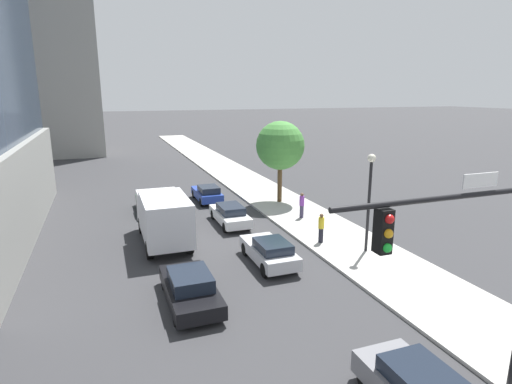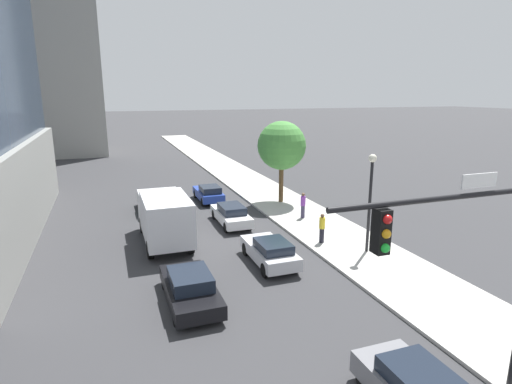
{
  "view_description": "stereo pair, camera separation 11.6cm",
  "coord_description": "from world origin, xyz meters",
  "px_view_note": "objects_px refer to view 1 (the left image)",
  "views": [
    {
      "loc": [
        -5.25,
        -4.45,
        8.69
      ],
      "look_at": [
        0.43,
        10.95,
        4.72
      ],
      "focal_mm": 29.11,
      "sensor_mm": 36.0,
      "label": 1
    },
    {
      "loc": [
        -5.14,
        -4.49,
        8.69
      ],
      "look_at": [
        0.43,
        10.95,
        4.72
      ],
      "focal_mm": 29.11,
      "sensor_mm": 36.0,
      "label": 2
    }
  ],
  "objects_px": {
    "car_silver": "(270,251)",
    "car_blue": "(207,193)",
    "construction_building": "(44,14)",
    "car_black": "(190,288)",
    "street_tree": "(280,146)",
    "traffic_light_pole": "(474,250)",
    "street_lamp": "(370,188)",
    "pedestrian_yellow_shirt": "(321,228)",
    "box_truck": "(163,216)",
    "pedestrian_purple_shirt": "(302,205)",
    "car_green": "(150,203)",
    "car_white": "(230,215)"
  },
  "relations": [
    {
      "from": "car_silver",
      "to": "car_blue",
      "type": "bearing_deg",
      "value": 90.0
    },
    {
      "from": "construction_building",
      "to": "car_blue",
      "type": "xyz_separation_m",
      "value": [
        13.69,
        -34.09,
        -18.22
      ]
    },
    {
      "from": "car_black",
      "to": "street_tree",
      "type": "bearing_deg",
      "value": 53.72
    },
    {
      "from": "traffic_light_pole",
      "to": "car_black",
      "type": "bearing_deg",
      "value": 124.05
    },
    {
      "from": "street_lamp",
      "to": "street_tree",
      "type": "xyz_separation_m",
      "value": [
        -0.25,
        11.41,
        0.91
      ]
    },
    {
      "from": "traffic_light_pole",
      "to": "construction_building",
      "type": "bearing_deg",
      "value": 104.16
    },
    {
      "from": "street_tree",
      "to": "pedestrian_yellow_shirt",
      "type": "height_order",
      "value": "street_tree"
    },
    {
      "from": "car_black",
      "to": "car_silver",
      "type": "height_order",
      "value": "car_black"
    },
    {
      "from": "traffic_light_pole",
      "to": "car_blue",
      "type": "height_order",
      "value": "traffic_light_pole"
    },
    {
      "from": "box_truck",
      "to": "pedestrian_yellow_shirt",
      "type": "relative_size",
      "value": 3.75
    },
    {
      "from": "car_black",
      "to": "pedestrian_purple_shirt",
      "type": "height_order",
      "value": "pedestrian_purple_shirt"
    },
    {
      "from": "car_green",
      "to": "car_silver",
      "type": "height_order",
      "value": "car_green"
    },
    {
      "from": "car_silver",
      "to": "traffic_light_pole",
      "type": "bearing_deg",
      "value": -84.32
    },
    {
      "from": "car_black",
      "to": "car_blue",
      "type": "bearing_deg",
      "value": 73.84
    },
    {
      "from": "street_lamp",
      "to": "pedestrian_yellow_shirt",
      "type": "distance_m",
      "value": 3.77
    },
    {
      "from": "car_black",
      "to": "pedestrian_purple_shirt",
      "type": "relative_size",
      "value": 2.65
    },
    {
      "from": "car_silver",
      "to": "car_white",
      "type": "bearing_deg",
      "value": 90.0
    },
    {
      "from": "box_truck",
      "to": "pedestrian_yellow_shirt",
      "type": "height_order",
      "value": "box_truck"
    },
    {
      "from": "car_black",
      "to": "box_truck",
      "type": "bearing_deg",
      "value": 90.0
    },
    {
      "from": "car_green",
      "to": "car_black",
      "type": "relative_size",
      "value": 0.94
    },
    {
      "from": "traffic_light_pole",
      "to": "car_silver",
      "type": "xyz_separation_m",
      "value": [
        -1.11,
        11.12,
        -4.04
      ]
    },
    {
      "from": "car_green",
      "to": "car_silver",
      "type": "xyz_separation_m",
      "value": [
        4.65,
        -12.1,
        0.03
      ]
    },
    {
      "from": "car_white",
      "to": "car_black",
      "type": "xyz_separation_m",
      "value": [
        -4.65,
        -9.64,
        -0.01
      ]
    },
    {
      "from": "car_blue",
      "to": "pedestrian_purple_shirt",
      "type": "bearing_deg",
      "value": -54.71
    },
    {
      "from": "street_lamp",
      "to": "pedestrian_yellow_shirt",
      "type": "bearing_deg",
      "value": 129.23
    },
    {
      "from": "pedestrian_yellow_shirt",
      "to": "car_silver",
      "type": "bearing_deg",
      "value": -157.45
    },
    {
      "from": "street_lamp",
      "to": "car_blue",
      "type": "bearing_deg",
      "value": 111.8
    },
    {
      "from": "car_green",
      "to": "pedestrian_yellow_shirt",
      "type": "xyz_separation_m",
      "value": [
        8.53,
        -10.49,
        0.35
      ]
    },
    {
      "from": "street_tree",
      "to": "car_green",
      "type": "bearing_deg",
      "value": 173.47
    },
    {
      "from": "construction_building",
      "to": "car_green",
      "type": "xyz_separation_m",
      "value": [
        9.04,
        -35.44,
        -18.23
      ]
    },
    {
      "from": "car_black",
      "to": "box_truck",
      "type": "relative_size",
      "value": 0.72
    },
    {
      "from": "construction_building",
      "to": "street_tree",
      "type": "xyz_separation_m",
      "value": [
        18.99,
        -36.58,
        -14.3
      ]
    },
    {
      "from": "pedestrian_yellow_shirt",
      "to": "pedestrian_purple_shirt",
      "type": "relative_size",
      "value": 0.98
    },
    {
      "from": "car_green",
      "to": "pedestrian_yellow_shirt",
      "type": "bearing_deg",
      "value": -50.88
    },
    {
      "from": "traffic_light_pole",
      "to": "pedestrian_purple_shirt",
      "type": "relative_size",
      "value": 3.71
    },
    {
      "from": "box_truck",
      "to": "pedestrian_purple_shirt",
      "type": "xyz_separation_m",
      "value": [
        9.65,
        1.49,
        -0.65
      ]
    },
    {
      "from": "traffic_light_pole",
      "to": "pedestrian_yellow_shirt",
      "type": "height_order",
      "value": "traffic_light_pole"
    },
    {
      "from": "construction_building",
      "to": "car_silver",
      "type": "xyz_separation_m",
      "value": [
        13.69,
        -47.54,
        -18.2
      ]
    },
    {
      "from": "street_tree",
      "to": "box_truck",
      "type": "relative_size",
      "value": 0.98
    },
    {
      "from": "traffic_light_pole",
      "to": "pedestrian_yellow_shirt",
      "type": "relative_size",
      "value": 3.81
    },
    {
      "from": "car_green",
      "to": "car_blue",
      "type": "relative_size",
      "value": 1.06
    },
    {
      "from": "street_tree",
      "to": "car_blue",
      "type": "height_order",
      "value": "street_tree"
    },
    {
      "from": "street_tree",
      "to": "car_black",
      "type": "bearing_deg",
      "value": -126.28
    },
    {
      "from": "construction_building",
      "to": "car_black",
      "type": "bearing_deg",
      "value": -79.78
    },
    {
      "from": "construction_building",
      "to": "pedestrian_purple_shirt",
      "type": "bearing_deg",
      "value": -65.57
    },
    {
      "from": "street_lamp",
      "to": "car_black",
      "type": "relative_size",
      "value": 1.14
    },
    {
      "from": "pedestrian_purple_shirt",
      "to": "street_lamp",
      "type": "bearing_deg",
      "value": -85.33
    },
    {
      "from": "traffic_light_pole",
      "to": "box_truck",
      "type": "relative_size",
      "value": 1.01
    },
    {
      "from": "street_lamp",
      "to": "car_white",
      "type": "height_order",
      "value": "street_lamp"
    },
    {
      "from": "street_tree",
      "to": "pedestrian_yellow_shirt",
      "type": "xyz_separation_m",
      "value": [
        -1.43,
        -9.35,
        -3.58
      ]
    }
  ]
}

